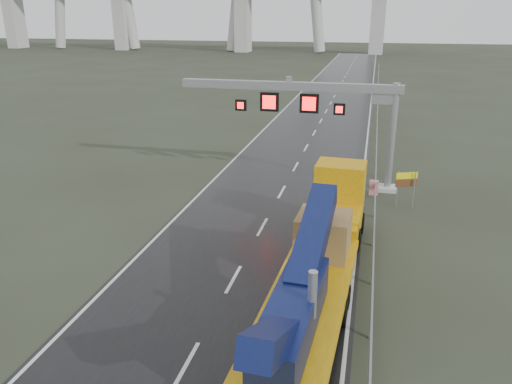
% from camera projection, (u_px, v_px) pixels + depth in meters
% --- Properties ---
extents(ground, '(400.00, 400.00, 0.00)m').
position_uv_depth(ground, '(205.00, 331.00, 18.88)').
color(ground, '#2B2F21').
rests_on(ground, ground).
extents(road, '(11.00, 200.00, 0.02)m').
position_uv_depth(road, '(321.00, 121.00, 55.51)').
color(road, black).
rests_on(road, ground).
extents(guardrail, '(0.20, 140.00, 1.40)m').
position_uv_depth(guardrail, '(377.00, 139.00, 44.80)').
color(guardrail, gray).
rests_on(guardrail, ground).
extents(sign_gantry, '(14.90, 1.20, 7.42)m').
position_uv_depth(sign_gantry, '(320.00, 105.00, 33.00)').
color(sign_gantry, beige).
rests_on(sign_gantry, ground).
extents(heavy_haul_truck, '(3.84, 19.76, 4.61)m').
position_uv_depth(heavy_haul_truck, '(318.00, 255.00, 20.93)').
color(heavy_haul_truck, gold).
rests_on(heavy_haul_truck, ground).
extents(exit_sign_pair, '(1.28, 0.56, 2.33)m').
position_uv_depth(exit_sign_pair, '(406.00, 183.00, 30.30)').
color(exit_sign_pair, '#97989F').
rests_on(exit_sign_pair, ground).
extents(striped_barrier, '(0.59, 0.32, 0.99)m').
position_uv_depth(striped_barrier, '(374.00, 188.00, 32.90)').
color(striped_barrier, red).
rests_on(striped_barrier, ground).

